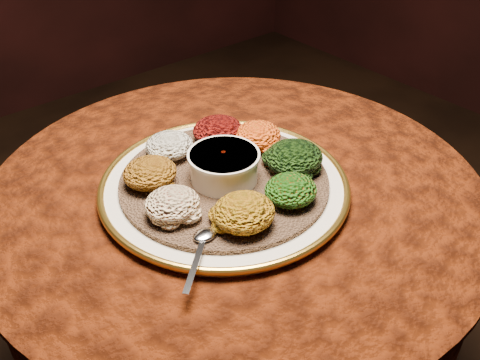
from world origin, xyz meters
TOP-DOWN VIEW (x-y plane):
  - table at (0.00, 0.00)m, footprint 0.96×0.96m
  - platter at (-0.03, -0.00)m, footprint 0.58×0.58m
  - injera at (-0.03, -0.00)m, footprint 0.39×0.39m
  - stew_bowl at (-0.03, -0.00)m, footprint 0.13×0.13m
  - spoon at (-0.16, -0.12)m, footprint 0.12×0.10m
  - portion_ayib at (-0.06, 0.13)m, footprint 0.10×0.09m
  - portion_kitfo at (0.04, 0.11)m, footprint 0.10×0.10m
  - portion_tikil at (0.10, 0.05)m, footprint 0.10×0.09m
  - portion_gomen at (0.09, -0.06)m, footprint 0.11×0.11m
  - portion_mixveg at (0.02, -0.13)m, footprint 0.09×0.09m
  - portion_kik at (-0.09, -0.13)m, footprint 0.11×0.10m
  - portion_timatim at (-0.16, -0.03)m, footprint 0.10×0.09m
  - portion_shiro at (-0.14, 0.07)m, footprint 0.10×0.09m

SIDE VIEW (x-z plane):
  - table at x=0.00m, z-range 0.19..0.92m
  - platter at x=-0.03m, z-range 0.73..0.76m
  - injera at x=-0.03m, z-range 0.75..0.76m
  - spoon at x=-0.16m, z-range 0.76..0.77m
  - portion_mixveg at x=0.02m, z-range 0.76..0.81m
  - portion_ayib at x=-0.06m, z-range 0.76..0.81m
  - portion_timatim at x=-0.16m, z-range 0.76..0.81m
  - portion_tikil at x=0.10m, z-range 0.76..0.81m
  - portion_shiro at x=-0.14m, z-range 0.76..0.81m
  - portion_kitfo at x=0.04m, z-range 0.76..0.81m
  - portion_kik at x=-0.09m, z-range 0.76..0.81m
  - portion_gomen at x=0.09m, z-range 0.76..0.82m
  - stew_bowl at x=-0.03m, z-range 0.77..0.82m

